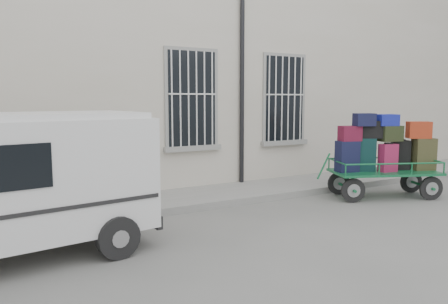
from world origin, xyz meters
The scene contains 5 objects.
ground centered at (0.00, 0.00, 0.00)m, with size 80.00×80.00×0.00m, color #61625D.
building centered at (0.00, 5.50, 3.00)m, with size 24.00×5.15×6.00m.
sidewalk centered at (0.00, 2.20, 0.07)m, with size 24.00×1.70×0.15m, color gray.
luggage_cart centered at (3.21, 0.43, 1.02)m, with size 2.78×1.89×1.93m.
van centered at (-4.59, 0.24, 1.17)m, with size 4.25×2.25×2.05m.
Camera 1 is at (-4.82, -6.33, 2.25)m, focal length 35.00 mm.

